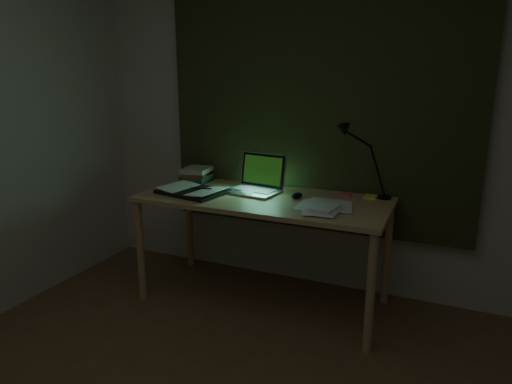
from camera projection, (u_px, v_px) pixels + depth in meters
wall_back at (317, 118)px, 3.22m from camera, size 3.50×0.00×2.50m
curtain at (316, 89)px, 3.13m from camera, size 2.20×0.06×2.00m
desk at (263, 250)px, 3.13m from camera, size 1.66×0.72×0.76m
laptop at (252, 175)px, 3.12m from camera, size 0.41×0.45×0.26m
open_textbook at (192, 191)px, 3.13m from camera, size 0.49×0.39×0.04m
book_stack at (196, 175)px, 3.43m from camera, size 0.23×0.26×0.12m
loose_papers at (318, 207)px, 2.79m from camera, size 0.35×0.36×0.02m
mouse at (297, 196)px, 3.01m from camera, size 0.08×0.11×0.04m
sticky_yellow at (371, 197)px, 3.02m from camera, size 0.09×0.09×0.02m
sticky_pink at (346, 195)px, 3.07m from camera, size 0.07×0.07×0.01m
desk_lamp at (387, 163)px, 2.94m from camera, size 0.35×0.29×0.48m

